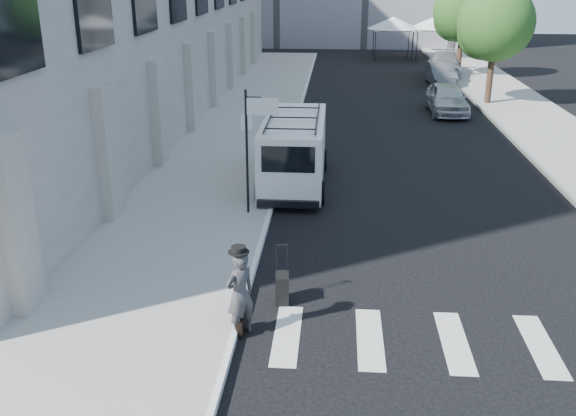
% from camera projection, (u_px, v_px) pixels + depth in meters
% --- Properties ---
extents(ground, '(120.00, 120.00, 0.00)m').
position_uv_depth(ground, '(339.00, 269.00, 15.17)').
color(ground, black).
rests_on(ground, ground).
extents(sidewalk_left, '(4.50, 48.00, 0.15)m').
position_uv_depth(sidewalk_left, '(250.00, 117.00, 30.39)').
color(sidewalk_left, gray).
rests_on(sidewalk_left, ground).
extents(sidewalk_right, '(4.00, 56.00, 0.15)m').
position_uv_depth(sidewalk_right, '(514.00, 104.00, 33.16)').
color(sidewalk_right, gray).
rests_on(sidewalk_right, ground).
extents(sign_pole, '(1.03, 0.07, 3.50)m').
position_uv_depth(sign_pole, '(255.00, 126.00, 17.40)').
color(sign_pole, black).
rests_on(sign_pole, sidewalk_left).
extents(tree_near, '(3.80, 3.83, 6.03)m').
position_uv_depth(tree_near, '(493.00, 26.00, 32.04)').
color(tree_near, black).
rests_on(tree_near, ground).
extents(tree_far, '(3.80, 3.83, 6.03)m').
position_uv_depth(tree_far, '(461.00, 14.00, 40.45)').
color(tree_far, black).
rests_on(tree_far, ground).
extents(tent_left, '(4.00, 4.00, 3.20)m').
position_uv_depth(tent_left, '(393.00, 23.00, 49.40)').
color(tent_left, black).
rests_on(tent_left, ground).
extents(tent_right, '(4.00, 4.00, 3.20)m').
position_uv_depth(tent_right, '(435.00, 23.00, 49.64)').
color(tent_right, black).
rests_on(tent_right, ground).
extents(businessman, '(0.74, 0.74, 1.73)m').
position_uv_depth(businessman, '(240.00, 294.00, 12.20)').
color(businessman, '#3A393C').
rests_on(businessman, ground).
extents(briefcase, '(0.12, 0.44, 0.34)m').
position_uv_depth(briefcase, '(241.00, 326.00, 12.44)').
color(briefcase, black).
rests_on(briefcase, ground).
extents(suitcase, '(0.32, 0.47, 1.25)m').
position_uv_depth(suitcase, '(282.00, 288.00, 13.56)').
color(suitcase, black).
rests_on(suitcase, ground).
extents(cargo_van, '(2.09, 5.84, 2.20)m').
position_uv_depth(cargo_van, '(294.00, 150.00, 20.83)').
color(cargo_van, white).
rests_on(cargo_van, ground).
extents(parked_car_a, '(1.78, 4.31, 1.46)m').
position_uv_depth(parked_car_a, '(447.00, 98.00, 31.21)').
color(parked_car_a, '#B5B9BE').
rests_on(parked_car_a, ground).
extents(parked_car_b, '(1.51, 4.07, 1.33)m').
position_uv_depth(parked_car_b, '(441.00, 74.00, 38.85)').
color(parked_car_b, '#4E5055').
rests_on(parked_car_b, ground).
extents(parked_car_c, '(2.85, 5.53, 1.53)m').
position_uv_depth(parked_car_c, '(444.00, 65.00, 41.94)').
color(parked_car_c, gray).
rests_on(parked_car_c, ground).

